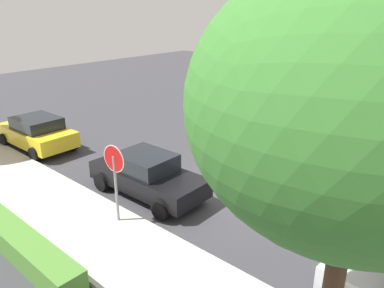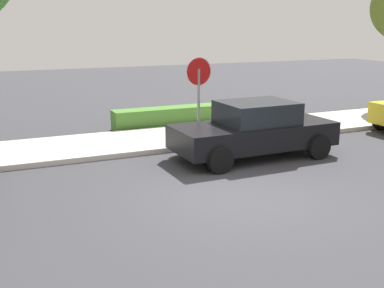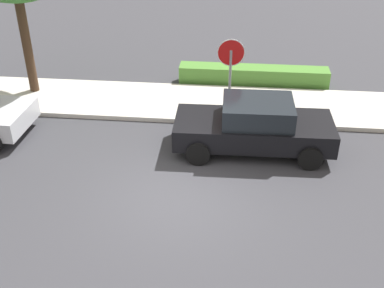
# 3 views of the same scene
# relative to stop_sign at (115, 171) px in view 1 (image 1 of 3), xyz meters

# --- Properties ---
(ground_plane) EXTENTS (60.00, 60.00, 0.00)m
(ground_plane) POSITION_rel_stop_sign_xyz_m (-1.06, -4.18, -1.75)
(ground_plane) COLOR #38383D
(sidewalk_curb) EXTENTS (32.00, 2.67, 0.14)m
(sidewalk_curb) POSITION_rel_stop_sign_xyz_m (-1.06, 0.78, -1.68)
(sidewalk_curb) COLOR beige
(sidewalk_curb) RESTS_ON ground_plane
(stop_sign) EXTENTS (0.81, 0.08, 2.53)m
(stop_sign) POSITION_rel_stop_sign_xyz_m (0.00, 0.00, 0.00)
(stop_sign) COLOR gray
(stop_sign) RESTS_ON ground_plane
(parked_car_black) EXTENTS (4.31, 2.03, 1.48)m
(parked_car_black) POSITION_rel_stop_sign_xyz_m (0.75, -1.86, -1.01)
(parked_car_black) COLOR black
(parked_car_black) RESTS_ON ground_plane
(parked_car_yellow) EXTENTS (4.05, 2.14, 1.49)m
(parked_car_yellow) POSITION_rel_stop_sign_xyz_m (7.75, -1.52, -0.98)
(parked_car_yellow) COLOR yellow
(parked_car_yellow) RESTS_ON ground_plane
(street_tree_near_corner) EXTENTS (4.28, 4.28, 6.87)m
(street_tree_near_corner) POSITION_rel_stop_sign_xyz_m (-6.59, 1.08, 3.26)
(street_tree_near_corner) COLOR #422D1E
(street_tree_near_corner) RESTS_ON ground_plane
(front_yard_hedge) EXTENTS (5.24, 0.72, 0.67)m
(front_yard_hedge) POSITION_rel_stop_sign_xyz_m (0.78, 2.61, -1.41)
(front_yard_hedge) COLOR #4C8433
(front_yard_hedge) RESTS_ON ground_plane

